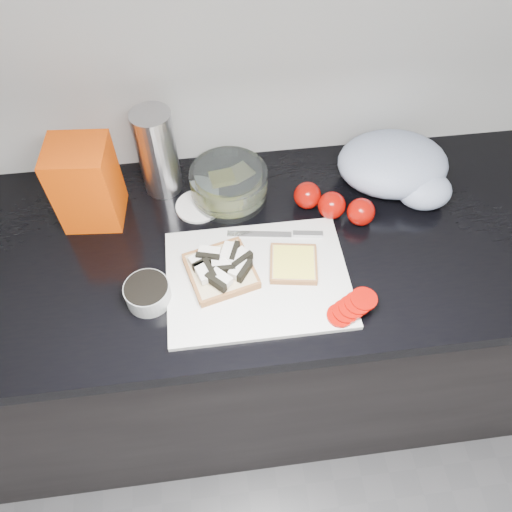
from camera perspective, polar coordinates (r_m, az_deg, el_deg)
The scene contains 14 objects.
base_cabinet at distance 1.57m, azimuth 0.95°, elevation -8.68°, with size 3.50×0.60×0.86m, color black.
countertop at distance 1.19m, azimuth 1.24°, elevation 1.42°, with size 3.50×0.64×0.04m, color black.
cutting_board at distance 1.10m, azimuth 0.20°, elevation -2.60°, with size 0.40×0.30×0.01m, color silver.
bread_left at distance 1.10m, azimuth -4.06°, elevation -1.47°, with size 0.17×0.17×0.05m.
bread_right at distance 1.11m, azimuth 4.31°, elevation -0.89°, with size 0.12×0.12×0.02m.
tomato_slices at distance 1.06m, azimuth 10.91°, elevation -5.77°, with size 0.12×0.09×0.02m.
knife at distance 1.17m, azimuth 3.58°, elevation 2.50°, with size 0.22×0.05×0.01m.
seed_tub at distance 1.08m, azimuth -12.29°, elevation -4.10°, with size 0.10×0.10×0.05m.
tub_lid at distance 1.25m, azimuth -6.66°, elevation 5.67°, with size 0.11×0.11×0.01m, color white.
glass_bowl at distance 1.24m, azimuth -3.13°, elevation 8.18°, with size 0.19×0.19×0.08m.
bread_bag at distance 1.21m, azimuth -18.82°, elevation 7.81°, with size 0.13×0.12×0.21m, color #FF4F04.
steel_canister at distance 1.24m, azimuth -11.19°, elevation 11.51°, with size 0.09×0.09×0.23m, color #ADADB1.
grocery_bag at distance 1.31m, azimuth 15.82°, elevation 9.73°, with size 0.29×0.27×0.12m.
whole_tomatoes at distance 1.22m, azimuth 8.80°, elevation 5.87°, with size 0.18×0.14×0.07m.
Camera 1 is at (-0.12, 0.48, 1.82)m, focal length 35.00 mm.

